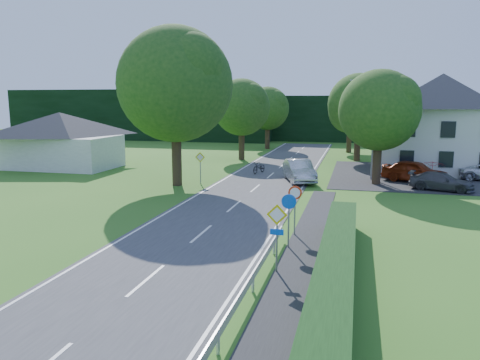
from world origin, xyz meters
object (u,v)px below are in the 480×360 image
(motorcycle, at_px, (259,167))
(parked_car_red, at_px, (415,171))
(parasol, at_px, (432,172))
(parked_car_grey, at_px, (441,181))
(moving_car, at_px, (299,171))
(streetlight, at_px, (372,124))
(parked_car_silver_a, at_px, (411,163))

(motorcycle, relative_size, parked_car_red, 0.40)
(parasol, bearing_deg, parked_car_red, 169.44)
(parked_car_grey, bearing_deg, motorcycle, 88.11)
(moving_car, relative_size, parasol, 2.73)
(parked_car_red, bearing_deg, streetlight, 106.50)
(parked_car_silver_a, bearing_deg, streetlight, 164.45)
(motorcycle, bearing_deg, parked_car_silver_a, 35.86)
(parked_car_red, distance_m, parasol, 1.27)
(parked_car_red, height_order, parked_car_grey, parked_car_red)
(motorcycle, bearing_deg, moving_car, -24.91)
(moving_car, distance_m, parasol, 10.15)
(parked_car_grey, bearing_deg, parked_car_silver_a, 23.42)
(moving_car, height_order, parked_car_red, moving_car)
(streetlight, relative_size, parasol, 4.25)
(moving_car, xyz_separation_m, parked_car_silver_a, (9.00, 7.96, -0.10))
(motorcycle, bearing_deg, parked_car_red, 10.56)
(motorcycle, height_order, parked_car_red, parked_car_red)
(motorcycle, distance_m, parked_car_grey, 14.79)
(motorcycle, xyz_separation_m, parked_car_silver_a, (12.90, 4.51, 0.23))
(streetlight, distance_m, parked_car_grey, 7.05)
(moving_car, distance_m, parked_car_grey, 10.23)
(parked_car_silver_a, xyz_separation_m, parasol, (0.98, -6.08, 0.10))
(parked_car_silver_a, bearing_deg, parasol, -153.31)
(parked_car_red, relative_size, parked_car_silver_a, 1.08)
(streetlight, xyz_separation_m, parked_car_red, (3.36, -0.27, -3.59))
(parked_car_red, relative_size, parked_car_grey, 1.13)
(moving_car, bearing_deg, parked_car_silver_a, 22.74)
(motorcycle, distance_m, parked_car_silver_a, 13.67)
(moving_car, xyz_separation_m, parasol, (9.98, 1.88, -0.00))
(moving_car, xyz_separation_m, parked_car_red, (8.72, 2.12, -0.01))
(parked_car_red, bearing_deg, parasol, -79.53)
(streetlight, height_order, moving_car, streetlight)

